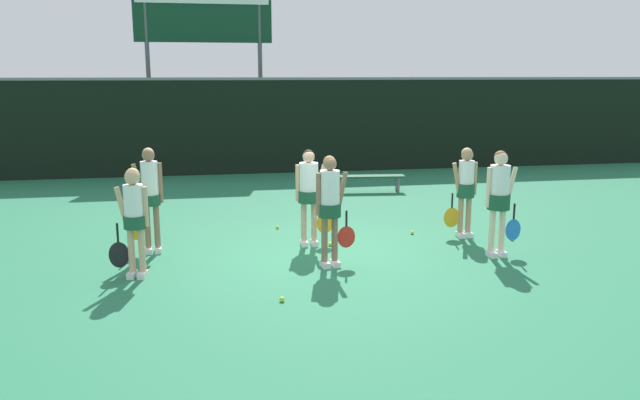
# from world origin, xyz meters

# --- Properties ---
(ground_plane) EXTENTS (140.00, 140.00, 0.00)m
(ground_plane) POSITION_xyz_m (0.00, 0.00, 0.00)
(ground_plane) COLOR #26724C
(fence_windscreen) EXTENTS (60.00, 0.08, 2.89)m
(fence_windscreen) POSITION_xyz_m (0.00, 8.91, 1.46)
(fence_windscreen) COLOR black
(fence_windscreen) RESTS_ON ground_plane
(scoreboard) EXTENTS (4.29, 0.15, 5.43)m
(scoreboard) POSITION_xyz_m (-1.81, 10.65, 4.29)
(scoreboard) COLOR #515156
(scoreboard) RESTS_ON ground_plane
(bench_courtside) EXTENTS (1.83, 0.54, 0.42)m
(bench_courtside) POSITION_xyz_m (2.26, 5.38, 0.37)
(bench_courtside) COLOR #19472D
(bench_courtside) RESTS_ON ground_plane
(player_0) EXTENTS (0.62, 0.34, 1.66)m
(player_0) POSITION_xyz_m (-2.94, -0.67, 0.98)
(player_0) COLOR tan
(player_0) RESTS_ON ground_plane
(player_1) EXTENTS (0.64, 0.36, 1.77)m
(player_1) POSITION_xyz_m (0.02, -0.66, 1.05)
(player_1) COLOR #8C664C
(player_1) RESTS_ON ground_plane
(player_2) EXTENTS (0.65, 0.37, 1.78)m
(player_2) POSITION_xyz_m (2.88, -0.62, 1.06)
(player_2) COLOR beige
(player_2) RESTS_ON ground_plane
(player_3) EXTENTS (0.61, 0.33, 1.80)m
(player_3) POSITION_xyz_m (-2.81, 0.64, 1.06)
(player_3) COLOR #8C664C
(player_3) RESTS_ON ground_plane
(player_4) EXTENTS (0.67, 0.38, 1.71)m
(player_4) POSITION_xyz_m (-0.10, 0.61, 1.02)
(player_4) COLOR tan
(player_4) RESTS_ON ground_plane
(player_5) EXTENTS (0.62, 0.32, 1.68)m
(player_5) POSITION_xyz_m (2.84, 0.68, 0.98)
(player_5) COLOR tan
(player_5) RESTS_ON ground_plane
(tennis_ball_0) EXTENTS (0.07, 0.07, 0.07)m
(tennis_ball_0) POSITION_xyz_m (0.26, 0.50, 0.04)
(tennis_ball_0) COLOR #CCE033
(tennis_ball_0) RESTS_ON ground_plane
(tennis_ball_1) EXTENTS (0.07, 0.07, 0.07)m
(tennis_ball_1) POSITION_xyz_m (1.95, 1.01, 0.03)
(tennis_ball_1) COLOR #CCE033
(tennis_ball_1) RESTS_ON ground_plane
(tennis_ball_2) EXTENTS (0.07, 0.07, 0.07)m
(tennis_ball_2) POSITION_xyz_m (-0.92, -2.10, 0.04)
(tennis_ball_2) COLOR #CCE033
(tennis_ball_2) RESTS_ON ground_plane
(tennis_ball_3) EXTENTS (0.07, 0.07, 0.07)m
(tennis_ball_3) POSITION_xyz_m (3.70, 1.32, 0.04)
(tennis_ball_3) COLOR #CCE033
(tennis_ball_3) RESTS_ON ground_plane
(tennis_ball_4) EXTENTS (0.07, 0.07, 0.07)m
(tennis_ball_4) POSITION_xyz_m (3.61, 0.25, 0.03)
(tennis_ball_4) COLOR #CCE033
(tennis_ball_4) RESTS_ON ground_plane
(tennis_ball_5) EXTENTS (0.07, 0.07, 0.07)m
(tennis_ball_5) POSITION_xyz_m (-2.86, -0.26, 0.03)
(tennis_ball_5) COLOR #CCE033
(tennis_ball_5) RESTS_ON ground_plane
(tennis_ball_6) EXTENTS (0.07, 0.07, 0.07)m
(tennis_ball_6) POSITION_xyz_m (-0.53, 1.90, 0.03)
(tennis_ball_6) COLOR #CCE033
(tennis_ball_6) RESTS_ON ground_plane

